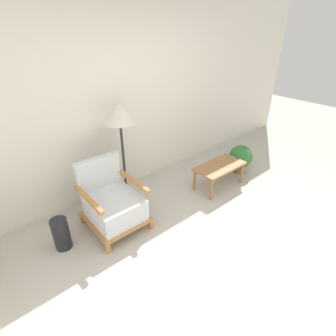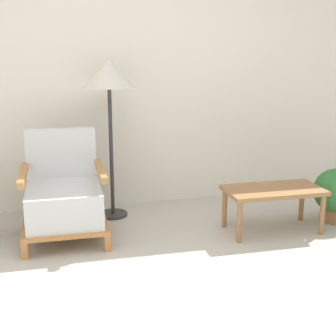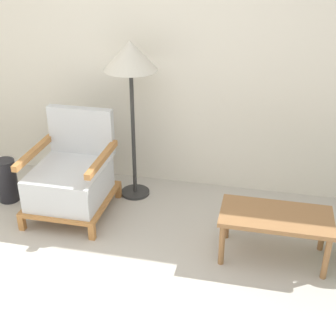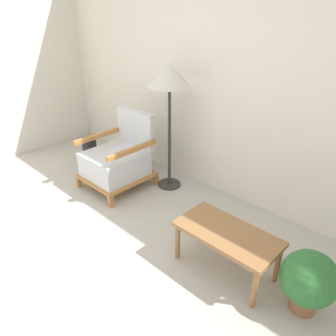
{
  "view_description": "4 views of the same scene",
  "coord_description": "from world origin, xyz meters",
  "px_view_note": "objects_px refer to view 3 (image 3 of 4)",
  "views": [
    {
      "loc": [
        -2.0,
        -1.15,
        2.34
      ],
      "look_at": [
        0.04,
        1.24,
        0.55
      ],
      "focal_mm": 28.0,
      "sensor_mm": 36.0,
      "label": 1
    },
    {
      "loc": [
        -0.84,
        -2.44,
        1.52
      ],
      "look_at": [
        0.04,
        1.24,
        0.55
      ],
      "focal_mm": 50.0,
      "sensor_mm": 36.0,
      "label": 2
    },
    {
      "loc": [
        0.76,
        -1.96,
        2.25
      ],
      "look_at": [
        0.04,
        1.24,
        0.55
      ],
      "focal_mm": 50.0,
      "sensor_mm": 36.0,
      "label": 3
    },
    {
      "loc": [
        1.99,
        -0.78,
        1.99
      ],
      "look_at": [
        0.04,
        1.24,
        0.55
      ],
      "focal_mm": 35.0,
      "sensor_mm": 36.0,
      "label": 4
    }
  ],
  "objects_px": {
    "floor_lamp": "(131,63)",
    "vase": "(7,180)",
    "coffee_table": "(276,220)",
    "armchair": "(71,177)"
  },
  "relations": [
    {
      "from": "floor_lamp",
      "to": "vase",
      "type": "bearing_deg",
      "value": -161.9
    },
    {
      "from": "floor_lamp",
      "to": "vase",
      "type": "xyz_separation_m",
      "value": [
        -1.1,
        -0.36,
        -1.05
      ]
    },
    {
      "from": "armchair",
      "to": "floor_lamp",
      "type": "distance_m",
      "value": 1.09
    },
    {
      "from": "coffee_table",
      "to": "floor_lamp",
      "type": "bearing_deg",
      "value": 151.98
    },
    {
      "from": "armchair",
      "to": "floor_lamp",
      "type": "height_order",
      "value": "floor_lamp"
    },
    {
      "from": "floor_lamp",
      "to": "vase",
      "type": "distance_m",
      "value": 1.57
    },
    {
      "from": "armchair",
      "to": "coffee_table",
      "type": "bearing_deg",
      "value": -9.13
    },
    {
      "from": "floor_lamp",
      "to": "coffee_table",
      "type": "distance_m",
      "value": 1.72
    },
    {
      "from": "armchair",
      "to": "floor_lamp",
      "type": "relative_size",
      "value": 0.6
    },
    {
      "from": "coffee_table",
      "to": "vase",
      "type": "xyz_separation_m",
      "value": [
        -2.39,
        0.32,
        -0.13
      ]
    }
  ]
}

